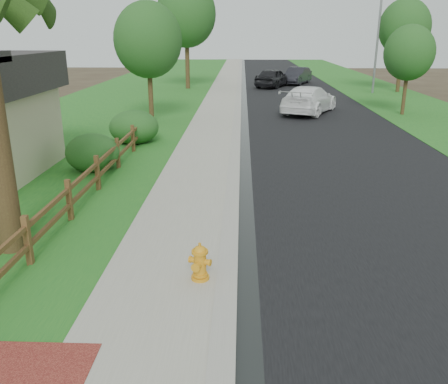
{
  "coord_description": "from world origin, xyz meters",
  "views": [
    {
      "loc": [
        0.64,
        -5.69,
        4.51
      ],
      "look_at": [
        0.23,
        5.33,
        0.79
      ],
      "focal_mm": 38.0,
      "sensor_mm": 36.0,
      "label": 1
    }
  ],
  "objects_px": {
    "white_suv": "(309,100)",
    "dark_car_mid": "(273,78)",
    "streetlight": "(376,30)",
    "fire_hydrant": "(200,263)",
    "ranch_fence": "(84,184)"
  },
  "relations": [
    {
      "from": "ranch_fence",
      "to": "dark_car_mid",
      "type": "height_order",
      "value": "dark_car_mid"
    },
    {
      "from": "ranch_fence",
      "to": "fire_hydrant",
      "type": "bearing_deg",
      "value": -50.07
    },
    {
      "from": "dark_car_mid",
      "to": "streetlight",
      "type": "height_order",
      "value": "streetlight"
    },
    {
      "from": "streetlight",
      "to": "white_suv",
      "type": "bearing_deg",
      "value": -121.8
    },
    {
      "from": "fire_hydrant",
      "to": "ranch_fence",
      "type": "bearing_deg",
      "value": 129.93
    },
    {
      "from": "fire_hydrant",
      "to": "dark_car_mid",
      "type": "bearing_deg",
      "value": 84.26
    },
    {
      "from": "white_suv",
      "to": "streetlight",
      "type": "bearing_deg",
      "value": -97.32
    },
    {
      "from": "ranch_fence",
      "to": "white_suv",
      "type": "bearing_deg",
      "value": 62.88
    },
    {
      "from": "white_suv",
      "to": "streetlight",
      "type": "relative_size",
      "value": 0.65
    },
    {
      "from": "fire_hydrant",
      "to": "dark_car_mid",
      "type": "height_order",
      "value": "dark_car_mid"
    },
    {
      "from": "white_suv",
      "to": "streetlight",
      "type": "height_order",
      "value": "streetlight"
    },
    {
      "from": "fire_hydrant",
      "to": "white_suv",
      "type": "bearing_deg",
      "value": 76.94
    },
    {
      "from": "streetlight",
      "to": "fire_hydrant",
      "type": "bearing_deg",
      "value": -109.76
    },
    {
      "from": "white_suv",
      "to": "dark_car_mid",
      "type": "relative_size",
      "value": 1.14
    },
    {
      "from": "fire_hydrant",
      "to": "streetlight",
      "type": "distance_m",
      "value": 32.11
    }
  ]
}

